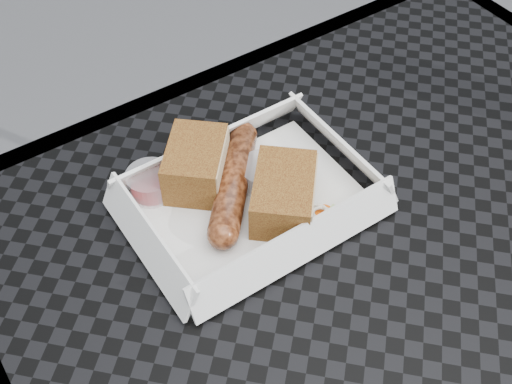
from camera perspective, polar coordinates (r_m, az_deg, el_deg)
patio_table at (r=0.70m, az=14.92°, el=-11.23°), size 0.80×0.80×0.74m
food_tray at (r=0.67m, az=-0.48°, el=-1.02°), size 0.22×0.15×0.00m
bratwurst at (r=0.67m, az=-2.00°, el=0.94°), size 0.12×0.14×0.03m
bread_near at (r=0.67m, az=-5.37°, el=2.45°), size 0.10×0.10×0.05m
bread_far at (r=0.65m, az=2.46°, el=-0.21°), size 0.10×0.11×0.05m
veg_garnish at (r=0.66m, az=5.84°, el=-1.94°), size 0.03×0.03×0.00m
napkin at (r=0.69m, az=-4.48°, el=0.77°), size 0.16×0.16×0.00m
condiment_cup_sauce at (r=0.68m, az=-9.34°, el=0.71°), size 0.05×0.05×0.03m
condiment_cup_empty at (r=0.68m, az=0.69°, el=1.47°), size 0.05×0.05×0.03m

